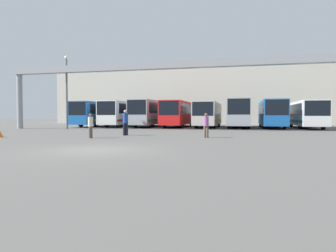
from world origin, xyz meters
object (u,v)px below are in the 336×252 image
(bus_slot_0, at_px, (101,113))
(bus_slot_5, at_px, (239,112))
(bus_slot_2, at_px, (152,112))
(lamp_post, at_px, (67,89))
(bus_slot_4, at_px, (208,113))
(bus_slot_6, at_px, (271,112))
(pedestrian_near_center, at_px, (206,125))
(bus_slot_3, at_px, (179,113))
(pedestrian_far_center, at_px, (90,125))
(bus_slot_1, at_px, (125,113))
(pedestrian_mid_right, at_px, (125,122))
(bus_slot_7, at_px, (306,113))

(bus_slot_0, xyz_separation_m, bus_slot_5, (18.44, -0.99, 0.07))
(bus_slot_0, height_order, bus_slot_5, bus_slot_5)
(bus_slot_0, relative_size, bus_slot_2, 1.06)
(bus_slot_0, xyz_separation_m, lamp_post, (0.71, -9.19, 2.42))
(bus_slot_4, distance_m, bus_slot_6, 7.40)
(bus_slot_5, xyz_separation_m, pedestrian_near_center, (-1.88, -17.03, -1.03))
(bus_slot_5, xyz_separation_m, lamp_post, (-17.73, -8.19, 2.35))
(bus_slot_4, bearing_deg, bus_slot_3, -179.63)
(pedestrian_far_center, bearing_deg, bus_slot_0, 28.43)
(bus_slot_5, bearing_deg, pedestrian_near_center, -96.31)
(bus_slot_4, bearing_deg, bus_slot_0, 177.40)
(bus_slot_5, bearing_deg, bus_slot_3, 177.67)
(bus_slot_1, bearing_deg, pedestrian_far_center, -73.74)
(lamp_post, bearing_deg, bus_slot_3, 39.36)
(pedestrian_far_center, xyz_separation_m, lamp_post, (-8.70, 10.90, 3.40))
(bus_slot_1, xyz_separation_m, lamp_post, (-2.98, -8.71, 2.40))
(bus_slot_1, height_order, pedestrian_near_center, bus_slot_1)
(lamp_post, bearing_deg, pedestrian_mid_right, -38.89)
(bus_slot_4, xyz_separation_m, lamp_post, (-14.04, -8.52, 2.51))
(bus_slot_0, distance_m, bus_slot_4, 14.76)
(bus_slot_1, xyz_separation_m, pedestrian_near_center, (12.86, -17.55, -0.98))
(bus_slot_5, bearing_deg, bus_slot_1, 177.98)
(pedestrian_far_center, bearing_deg, bus_slot_2, 9.22)
(bus_slot_6, bearing_deg, bus_slot_1, -178.91)
(bus_slot_2, xyz_separation_m, pedestrian_near_center, (9.18, -17.67, -1.04))
(bus_slot_0, xyz_separation_m, bus_slot_4, (14.75, -0.67, -0.09))
(bus_slot_2, relative_size, lamp_post, 1.47)
(pedestrian_far_center, bearing_deg, pedestrian_near_center, -70.53)
(bus_slot_0, distance_m, bus_slot_3, 11.08)
(pedestrian_mid_right, bearing_deg, bus_slot_6, -151.77)
(bus_slot_6, xyz_separation_m, pedestrian_far_center, (-12.71, -19.97, -0.96))
(pedestrian_far_center, bearing_deg, bus_slot_5, -21.96)
(bus_slot_3, bearing_deg, bus_slot_2, 174.80)
(bus_slot_7, bearing_deg, bus_slot_3, -179.38)
(bus_slot_6, bearing_deg, bus_slot_3, -177.05)
(bus_slot_0, xyz_separation_m, pedestrian_near_center, (16.55, -18.03, -0.96))
(bus_slot_0, bearing_deg, lamp_post, -85.60)
(bus_slot_4, distance_m, lamp_post, 16.62)
(bus_slot_6, relative_size, pedestrian_far_center, 7.56)
(bus_slot_4, xyz_separation_m, bus_slot_7, (11.06, 0.14, 0.00))
(bus_slot_3, xyz_separation_m, lamp_post, (-10.36, -8.49, 2.43))
(bus_slot_1, relative_size, bus_slot_7, 1.01)
(bus_slot_2, bearing_deg, lamp_post, -127.06)
(bus_slot_5, bearing_deg, lamp_post, -155.20)
(bus_slot_2, relative_size, pedestrian_mid_right, 6.14)
(bus_slot_3, bearing_deg, bus_slot_1, 178.29)
(pedestrian_mid_right, relative_size, lamp_post, 0.24)
(bus_slot_3, relative_size, bus_slot_7, 0.97)
(bus_slot_6, distance_m, pedestrian_mid_right, 20.59)
(bus_slot_1, xyz_separation_m, bus_slot_4, (11.06, -0.20, -0.11))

